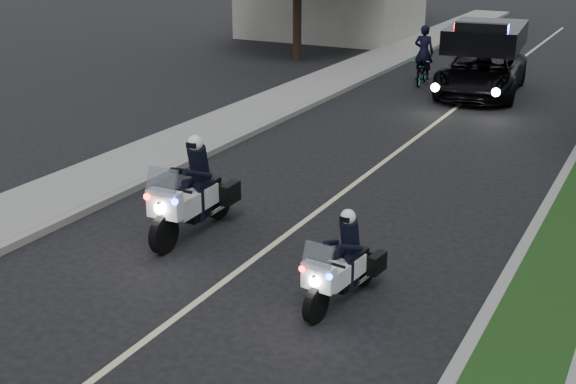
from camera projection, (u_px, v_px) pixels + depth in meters
name	position (u px, v px, depth m)	size (l,w,h in m)	color
ground	(219.00, 286.00, 12.02)	(120.00, 120.00, 0.00)	black
curb_right	(576.00, 155.00, 18.50)	(0.20, 60.00, 0.15)	gray
curb_left	(285.00, 117.00, 22.10)	(0.20, 60.00, 0.15)	gray
sidewalk_left	(253.00, 112.00, 22.58)	(2.00, 60.00, 0.16)	gray
lane_marking	(418.00, 137.00, 20.32)	(0.12, 50.00, 0.01)	#BFB78C
police_moto_left	(195.00, 234.00, 14.03)	(0.78, 2.23, 1.90)	silver
police_moto_right	(342.00, 301.00, 11.52)	(0.62, 1.76, 1.50)	white
police_suv	(480.00, 94.00, 25.38)	(2.55, 5.51, 2.68)	black
bicycle	(422.00, 84.00, 26.87)	(0.62, 1.78, 0.93)	black
cyclist	(422.00, 84.00, 26.87)	(0.69, 0.46, 1.92)	black
tree_left_near	(297.00, 60.00, 31.59)	(7.15, 7.15, 11.91)	#173913
tree_left_far	(379.00, 25.00, 42.25)	(6.04, 6.04, 10.07)	black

